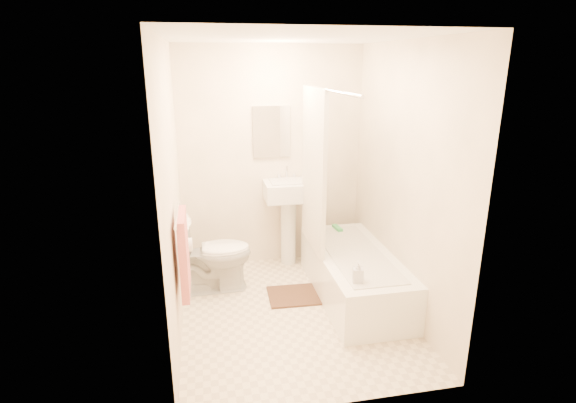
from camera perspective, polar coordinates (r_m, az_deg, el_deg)
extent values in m
plane|color=beige|center=(4.28, 0.66, -13.89)|extent=(2.40, 2.40, 0.00)
plane|color=white|center=(3.67, 0.79, 20.15)|extent=(2.40, 2.40, 0.00)
cube|color=beige|center=(4.95, -2.11, 5.44)|extent=(2.00, 0.02, 2.40)
cube|color=beige|center=(3.74, -14.48, 0.93)|extent=(0.02, 2.40, 2.40)
cube|color=beige|center=(4.12, 14.50, 2.43)|extent=(0.02, 2.40, 2.40)
cube|color=white|center=(4.88, -2.11, 8.84)|extent=(0.40, 0.03, 0.55)
cylinder|color=silver|center=(3.84, 4.98, 13.99)|extent=(0.03, 1.70, 0.03)
cube|color=silver|center=(4.33, 3.27, 3.97)|extent=(0.04, 0.80, 1.55)
cylinder|color=silver|center=(3.52, -13.91, -1.71)|extent=(0.02, 0.60, 0.02)
cube|color=#CC7266|center=(3.64, -13.07, -6.46)|extent=(0.06, 0.45, 0.66)
cylinder|color=white|center=(4.01, -12.86, -5.40)|extent=(0.11, 0.12, 0.12)
imported|color=white|center=(4.57, -9.62, -6.56)|extent=(0.80, 0.46, 0.77)
cube|color=#4F2C20|center=(4.54, 1.17, -11.81)|extent=(0.58, 0.44, 0.02)
imported|color=silver|center=(3.82, 8.88, -8.85)|extent=(0.11, 0.11, 0.19)
cube|color=#42BF5E|center=(4.97, 6.28, -3.38)|extent=(0.07, 0.19, 0.04)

